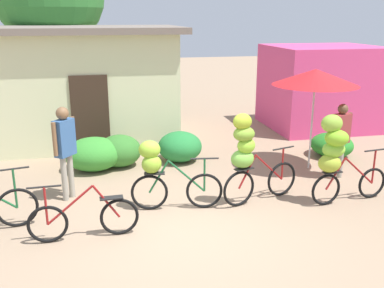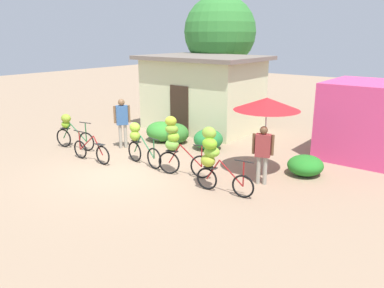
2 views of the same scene
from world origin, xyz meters
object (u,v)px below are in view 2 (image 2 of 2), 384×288
Objects in this scene: market_umbrella at (267,104)px; bicycle_by_shop at (176,142)px; bicycle_rightmost at (213,154)px; building_low at (203,92)px; tree_behind_building at (220,32)px; bicycle_center_loaded at (139,141)px; person_vendor at (122,118)px; person_bystander at (263,149)px; bicycle_near_pile at (91,151)px; bicycle_leftmost at (70,129)px; shop_pink at (378,121)px.

bicycle_by_shop is (-2.02, -1.56, -1.11)m from market_umbrella.
bicycle_by_shop is 1.01× the size of bicycle_rightmost.
market_umbrella is at bearing -36.41° from building_low.
bicycle_center_loaded is (2.36, -7.94, -3.28)m from tree_behind_building.
person_vendor is 1.10× the size of person_bystander.
tree_behind_building is (-1.12, 2.90, 2.46)m from building_low.
bicycle_leftmost is at bearing 163.84° from bicycle_near_pile.
bicycle_center_loaded is 3.15m from bicycle_rightmost.
market_umbrella is 5.39m from person_vendor.
person_bystander is at bearing 8.76° from bicycle_leftmost.
person_bystander is at bearing 17.07° from bicycle_near_pile.
person_bystander is (7.04, 1.08, 0.28)m from bicycle_leftmost.
tree_behind_building reaches higher than shop_pink.
bicycle_near_pile is at bearing -140.03° from shop_pink.
person_bystander is (5.13, -4.26, -0.58)m from building_low.
bicycle_rightmost is at bearing -104.23° from market_umbrella.
bicycle_rightmost is at bearing -14.96° from person_vendor.
market_umbrella is (4.83, -3.56, 0.52)m from building_low.
bicycle_center_loaded is 1.91m from person_vendor.
bicycle_by_shop is at bearing 14.42° from bicycle_near_pile.
building_low is at bearing 70.35° from bicycle_leftmost.
building_low reaches higher than person_bystander.
shop_pink is at bearing 59.48° from market_umbrella.
bicycle_leftmost is at bearing -171.24° from person_bystander.
tree_behind_building reaches higher than bicycle_leftmost.
bicycle_leftmost is 1.01× the size of bicycle_rightmost.
person_bystander is at bearing -66.42° from market_umbrella.
bicycle_by_shop reaches higher than bicycle_near_pile.
bicycle_by_shop is (2.91, 0.75, 0.63)m from bicycle_near_pile.
shop_pink reaches higher than bicycle_leftmost.
person_vendor reaches higher than bicycle_by_shop.
person_bystander reaches higher than bicycle_leftmost.
shop_pink reaches higher than person_vendor.
tree_behind_building is at bearing 106.55° from bicycle_center_loaded.
bicycle_near_pile is 1.62m from bicycle_center_loaded.
building_low is 2.80× the size of person_vendor.
person_vendor is (-1.67, 0.85, 0.36)m from bicycle_center_loaded.
shop_pink is 8.52m from person_vendor.
person_bystander is (3.89, 0.79, 0.25)m from bicycle_center_loaded.
person_bystander is at bearing 20.28° from bicycle_by_shop.
bicycle_rightmost is at bearing -12.99° from bicycle_by_shop.
building_low reaches higher than bicycle_near_pile.
bicycle_leftmost is 4.73m from bicycle_by_shop.
market_umbrella is at bearing 6.88° from person_vendor.
person_bystander is (5.24, 1.61, 0.65)m from bicycle_near_pile.
tree_behind_building is 3.52× the size of bicycle_center_loaded.
building_low is at bearing -68.81° from tree_behind_building.
building_low reaches higher than bicycle_center_loaded.
bicycle_near_pile is (1.80, -0.52, -0.37)m from bicycle_leftmost.
building_low is 3.96m from tree_behind_building.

